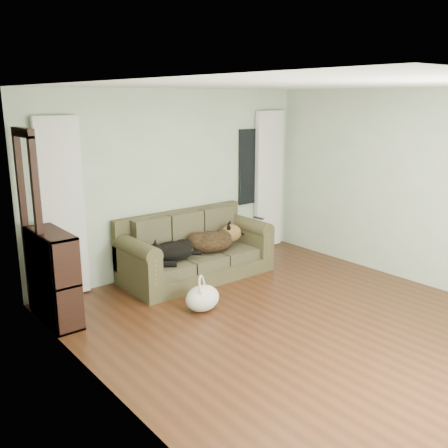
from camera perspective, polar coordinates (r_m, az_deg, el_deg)
floor at (r=5.79m, az=8.61°, el=-11.28°), size 5.00×5.00×0.00m
ceiling at (r=5.23m, az=9.70°, el=15.37°), size 5.00×5.00×0.00m
wall_back at (r=7.24m, az=-5.68°, el=4.82°), size 4.50×0.04×2.60m
wall_left at (r=4.04m, az=-12.97°, el=-3.14°), size 0.04×5.00×2.60m
wall_right at (r=7.16m, az=21.37°, el=3.80°), size 0.04×5.00×2.60m
curtain_left at (r=6.45m, az=-17.99°, el=1.65°), size 0.55×0.08×2.25m
curtain_right at (r=8.32m, az=5.12°, el=5.01°), size 0.55×0.08×2.25m
window_pane at (r=8.08m, az=3.11°, el=6.57°), size 0.50×0.03×1.20m
door_casing at (r=5.97m, az=-21.09°, el=-0.58°), size 0.07×0.60×2.10m
sofa at (r=7.01m, az=-3.15°, el=-2.58°), size 2.11×0.91×0.86m
dog_black_lab at (r=6.72m, az=-6.11°, el=-3.15°), size 0.69×0.54×0.26m
dog_shepherd at (r=7.11m, az=-1.44°, el=-2.00°), size 0.87×0.77×0.32m
tv_remote at (r=7.47m, az=3.97°, el=0.68°), size 0.07×0.19×0.02m
tote_bag at (r=6.01m, az=-2.48°, el=-8.46°), size 0.53×0.48×0.32m
bookshelf at (r=5.93m, az=-18.86°, el=-6.04°), size 0.37×0.86×1.06m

